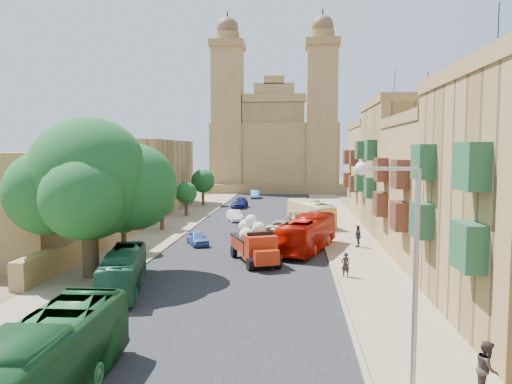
# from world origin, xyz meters

# --- Properties ---
(ground) EXTENTS (260.00, 260.00, 0.00)m
(ground) POSITION_xyz_m (0.00, 0.00, 0.00)
(ground) COLOR brown
(road_surface) EXTENTS (14.00, 140.00, 0.01)m
(road_surface) POSITION_xyz_m (0.00, 30.00, 0.01)
(road_surface) COLOR black
(road_surface) RESTS_ON ground
(sidewalk_east) EXTENTS (5.00, 140.00, 0.01)m
(sidewalk_east) POSITION_xyz_m (9.50, 30.00, 0.01)
(sidewalk_east) COLOR #827355
(sidewalk_east) RESTS_ON ground
(sidewalk_west) EXTENTS (5.00, 140.00, 0.01)m
(sidewalk_west) POSITION_xyz_m (-9.50, 30.00, 0.01)
(sidewalk_west) COLOR #827355
(sidewalk_west) RESTS_ON ground
(kerb_east) EXTENTS (0.25, 140.00, 0.12)m
(kerb_east) POSITION_xyz_m (7.00, 30.00, 0.06)
(kerb_east) COLOR #827355
(kerb_east) RESTS_ON ground
(kerb_west) EXTENTS (0.25, 140.00, 0.12)m
(kerb_west) POSITION_xyz_m (-7.00, 30.00, 0.06)
(kerb_west) COLOR #827355
(kerb_west) RESTS_ON ground
(townhouse_b) EXTENTS (9.00, 14.00, 14.90)m
(townhouse_b) POSITION_xyz_m (15.95, 11.00, 5.66)
(townhouse_b) COLOR olive
(townhouse_b) RESTS_ON ground
(townhouse_c) EXTENTS (9.00, 14.00, 17.40)m
(townhouse_c) POSITION_xyz_m (15.95, 25.00, 6.91)
(townhouse_c) COLOR olive
(townhouse_c) RESTS_ON ground
(townhouse_d) EXTENTS (9.00, 14.00, 15.90)m
(townhouse_d) POSITION_xyz_m (15.95, 39.00, 6.16)
(townhouse_d) COLOR olive
(townhouse_d) RESTS_ON ground
(west_wall) EXTENTS (1.00, 40.00, 1.80)m
(west_wall) POSITION_xyz_m (-12.50, 20.00, 0.90)
(west_wall) COLOR olive
(west_wall) RESTS_ON ground
(west_building_low) EXTENTS (10.00, 28.00, 8.40)m
(west_building_low) POSITION_xyz_m (-18.00, 18.00, 4.20)
(west_building_low) COLOR brown
(west_building_low) RESTS_ON ground
(west_building_mid) EXTENTS (10.00, 22.00, 10.00)m
(west_building_mid) POSITION_xyz_m (-18.00, 44.00, 5.00)
(west_building_mid) COLOR olive
(west_building_mid) RESTS_ON ground
(church) EXTENTS (28.00, 22.50, 36.30)m
(church) POSITION_xyz_m (-0.00, 78.61, 9.52)
(church) COLOR olive
(church) RESTS_ON ground
(ficus_tree) EXTENTS (10.83, 9.96, 10.83)m
(ficus_tree) POSITION_xyz_m (-9.40, 4.01, 6.40)
(ficus_tree) COLOR #3A2D1D
(ficus_tree) RESTS_ON ground
(street_tree_a) EXTENTS (3.11, 3.11, 4.78)m
(street_tree_a) POSITION_xyz_m (-10.00, 12.00, 3.19)
(street_tree_a) COLOR #3A2D1D
(street_tree_a) RESTS_ON ground
(street_tree_b) EXTENTS (2.74, 2.74, 4.21)m
(street_tree_b) POSITION_xyz_m (-10.00, 24.00, 2.81)
(street_tree_b) COLOR #3A2D1D
(street_tree_b) RESTS_ON ground
(street_tree_c) EXTENTS (2.87, 2.87, 4.42)m
(street_tree_c) POSITION_xyz_m (-10.00, 36.00, 2.95)
(street_tree_c) COLOR #3A2D1D
(street_tree_c) RESTS_ON ground
(street_tree_d) EXTENTS (3.66, 3.66, 5.63)m
(street_tree_d) POSITION_xyz_m (-10.00, 48.00, 3.78)
(street_tree_d) COLOR #3A2D1D
(street_tree_d) RESTS_ON ground
(streetlamp) EXTENTS (2.11, 0.44, 8.22)m
(streetlamp) POSITION_xyz_m (7.72, -12.00, 5.20)
(streetlamp) COLOR gray
(streetlamp) RESTS_ON ground
(red_truck) EXTENTS (4.33, 6.50, 3.60)m
(red_truck) POSITION_xyz_m (1.22, 9.09, 1.58)
(red_truck) COLOR maroon
(red_truck) RESTS_ON ground
(olive_pickup) EXTENTS (2.32, 4.48, 1.78)m
(olive_pickup) POSITION_xyz_m (5.18, 20.00, 0.87)
(olive_pickup) COLOR #3A4E1D
(olive_pickup) RESTS_ON ground
(bus_green_south) EXTENTS (2.60, 10.89, 3.03)m
(bus_green_south) POSITION_xyz_m (-4.00, -13.44, 1.51)
(bus_green_south) COLOR #194F26
(bus_green_south) RESTS_ON ground
(bus_green_north) EXTENTS (3.85, 8.96, 2.43)m
(bus_green_north) POSITION_xyz_m (-6.19, 1.00, 1.22)
(bus_green_north) COLOR #1C5336
(bus_green_north) RESTS_ON ground
(bus_red_east) EXTENTS (5.43, 10.84, 2.95)m
(bus_red_east) POSITION_xyz_m (5.39, 14.08, 1.47)
(bus_red_east) COLOR #970A01
(bus_red_east) RESTS_ON ground
(bus_cream_east) EXTENTS (5.54, 10.37, 2.83)m
(bus_cream_east) POSITION_xyz_m (6.02, 29.02, 1.41)
(bus_cream_east) COLOR #F9E5A5
(bus_cream_east) RESTS_ON ground
(car_blue_a) EXTENTS (2.90, 3.97, 1.26)m
(car_blue_a) POSITION_xyz_m (-4.51, 15.82, 0.63)
(car_blue_a) COLOR #4469B4
(car_blue_a) RESTS_ON ground
(car_white_a) EXTENTS (2.59, 4.20, 1.31)m
(car_white_a) POSITION_xyz_m (-3.00, 31.30, 0.65)
(car_white_a) COLOR white
(car_white_a) RESTS_ON ground
(car_cream) EXTENTS (3.44, 4.96, 1.26)m
(car_cream) POSITION_xyz_m (2.88, 23.59, 0.63)
(car_cream) COLOR #CAAD87
(car_cream) RESTS_ON ground
(car_dkblue) EXTENTS (2.34, 5.06, 1.43)m
(car_dkblue) POSITION_xyz_m (-3.92, 45.03, 0.71)
(car_dkblue) COLOR #0E134A
(car_dkblue) RESTS_ON ground
(car_white_b) EXTENTS (1.83, 4.11, 1.37)m
(car_white_b) POSITION_xyz_m (4.18, 36.24, 0.69)
(car_white_b) COLOR white
(car_white_b) RESTS_ON ground
(car_blue_b) EXTENTS (1.71, 4.33, 1.40)m
(car_blue_b) POSITION_xyz_m (-2.86, 60.09, 0.70)
(car_blue_b) COLOR #3684BC
(car_blue_b) RESTS_ON ground
(pedestrian_a) EXTENTS (0.71, 0.59, 1.68)m
(pedestrian_a) POSITION_xyz_m (7.71, 5.35, 0.84)
(pedestrian_a) COLOR black
(pedestrian_a) RESTS_ON ground
(pedestrian_b) EXTENTS (1.05, 1.17, 1.97)m
(pedestrian_b) POSITION_xyz_m (11.00, -10.89, 0.99)
(pedestrian_b) COLOR #322925
(pedestrian_b) RESTS_ON ground
(pedestrian_c) EXTENTS (0.76, 1.24, 1.97)m
(pedestrian_c) POSITION_xyz_m (9.86, 15.95, 0.98)
(pedestrian_c) COLOR #39393C
(pedestrian_c) RESTS_ON ground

